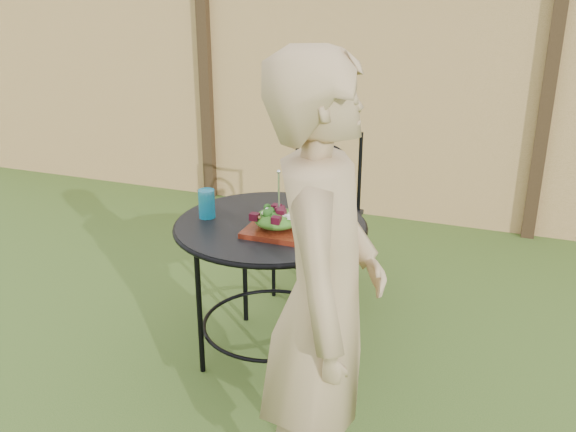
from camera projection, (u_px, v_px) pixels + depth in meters
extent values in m
plane|color=#2A4817|center=(249.00, 355.00, 3.28)|extent=(60.00, 60.00, 0.00)
cube|color=#EBB974|center=(363.00, 102.00, 4.88)|extent=(8.00, 0.05, 1.80)
cube|color=black|center=(206.00, 86.00, 5.24)|extent=(0.09, 0.09, 1.90)
cube|color=black|center=(546.00, 109.00, 4.39)|extent=(0.09, 0.09, 1.90)
cylinder|color=black|center=(271.00, 225.00, 3.04)|extent=(0.90, 0.90, 0.02)
torus|color=black|center=(271.00, 226.00, 3.04)|extent=(0.92, 0.92, 0.02)
torus|color=black|center=(272.00, 323.00, 3.24)|extent=(0.70, 0.70, 0.02)
cylinder|color=black|center=(337.00, 278.00, 3.32)|extent=(0.03, 0.03, 0.71)
cylinder|color=black|center=(245.00, 263.00, 3.49)|extent=(0.03, 0.03, 0.71)
cylinder|color=black|center=(199.00, 308.00, 3.03)|extent=(0.03, 0.03, 0.71)
cylinder|color=black|center=(304.00, 328.00, 2.86)|extent=(0.03, 0.03, 0.71)
cube|color=black|center=(317.00, 219.00, 3.83)|extent=(0.46, 0.46, 0.03)
cylinder|color=black|center=(329.00, 131.00, 3.83)|extent=(0.42, 0.02, 0.02)
torus|color=black|center=(328.00, 166.00, 3.91)|extent=(0.28, 0.02, 0.28)
cylinder|color=black|center=(273.00, 263.00, 3.80)|extent=(0.02, 0.02, 0.44)
cylinder|color=black|center=(338.00, 273.00, 3.67)|extent=(0.02, 0.02, 0.44)
cylinder|color=black|center=(296.00, 238.00, 4.15)|extent=(0.02, 0.02, 0.44)
cylinder|color=black|center=(356.00, 247.00, 4.02)|extent=(0.02, 0.02, 0.44)
cylinder|color=black|center=(297.00, 166.00, 3.98)|extent=(0.02, 0.02, 0.50)
cylinder|color=black|center=(360.00, 173.00, 3.85)|extent=(0.02, 0.02, 0.50)
imported|color=tan|center=(324.00, 305.00, 2.09)|extent=(0.51, 0.67, 1.66)
cube|color=#3C0E08|center=(277.00, 229.00, 2.93)|extent=(0.27, 0.27, 0.02)
ellipsoid|color=#235614|center=(277.00, 219.00, 2.91)|extent=(0.21, 0.21, 0.08)
cylinder|color=silver|center=(279.00, 192.00, 2.86)|extent=(0.01, 0.01, 0.18)
cylinder|color=#0E7CA4|center=(207.00, 204.00, 3.08)|extent=(0.08, 0.08, 0.14)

